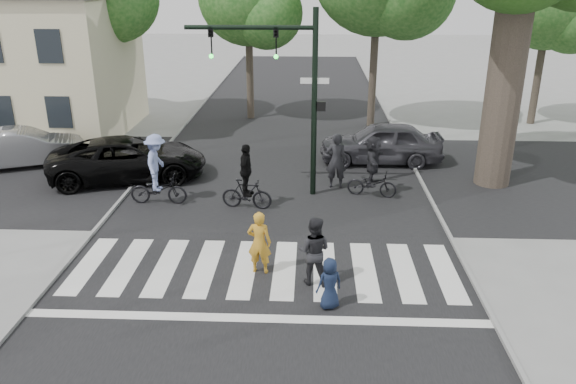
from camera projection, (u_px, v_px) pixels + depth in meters
The scene contains 20 objects.
ground at pixel (261, 289), 13.17m from camera, with size 120.00×120.00×0.00m, color gray.
road_stem at pixel (275, 207), 17.82m from camera, with size 10.00×70.00×0.01m, color black.
road_cross at pixel (280, 175), 20.61m from camera, with size 70.00×10.00×0.01m, color black.
curb_left at pixel (118, 203), 18.00m from camera, with size 0.10×70.00×0.10m, color gray.
curb_right at pixel (435, 208), 17.61m from camera, with size 0.10×70.00×0.10m, color gray.
crosswalk at pixel (264, 275), 13.78m from camera, with size 10.00×3.85×0.01m.
traffic_signal at pixel (288, 77), 17.51m from camera, with size 4.45×0.29×6.00m.
bg_tree_2 at pixel (253, 0), 26.61m from camera, with size 5.04×4.80×8.40m.
bg_tree_4 at pixel (556, 4), 25.65m from camera, with size 4.83×4.60×8.15m.
house at pixel (33, 48), 25.26m from camera, with size 8.40×8.10×8.82m.
pedestrian_woman at pixel (259, 243), 13.65m from camera, with size 0.59×0.39×1.62m, color #C48A23.
pedestrian_child at pixel (330, 284), 12.25m from camera, with size 0.59×0.38×1.20m, color #141E36.
pedestrian_adult at pixel (314, 251), 13.16m from camera, with size 0.82×0.64×1.70m, color black.
cyclist_left at pixel (157, 174), 17.76m from camera, with size 1.81×1.18×2.30m.
cyclist_mid at pixel (246, 183), 17.44m from camera, with size 1.65×1.02×2.09m.
cyclist_right at pixel (373, 170), 18.38m from camera, with size 1.72×1.60×2.07m.
car_suv at pixel (128, 159), 20.00m from camera, with size 2.52×5.46×1.52m, color black.
car_silver at pixel (24, 147), 21.42m from camera, with size 1.54×4.43×1.46m, color gray.
car_grey at pixel (381, 143), 21.78m from camera, with size 1.89×4.69×1.60m, color #39383E.
bystander_dark at pixel (336, 161), 19.15m from camera, with size 0.70×0.46×1.93m, color black.
Camera 1 is at (1.11, -11.40, 6.91)m, focal length 35.00 mm.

